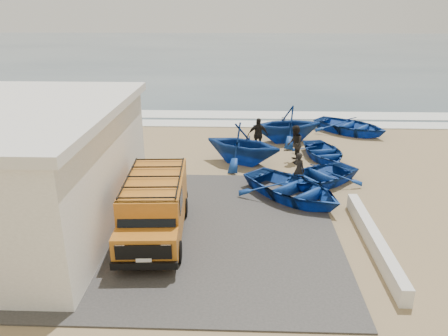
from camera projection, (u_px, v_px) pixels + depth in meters
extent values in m
plane|color=#9B825A|center=(222.00, 205.00, 17.06)|extent=(160.00, 160.00, 0.00)
cube|color=#413E3C|center=(163.00, 228.00, 15.25)|extent=(12.00, 10.00, 0.05)
cube|color=#385166|center=(236.00, 52.00, 69.34)|extent=(180.00, 88.00, 0.01)
cube|color=white|center=(230.00, 124.00, 28.25)|extent=(180.00, 1.60, 0.06)
cube|color=white|center=(230.00, 115.00, 30.59)|extent=(180.00, 2.20, 0.04)
cube|color=black|center=(124.00, 144.00, 15.78)|extent=(0.08, 0.70, 0.90)
cube|color=silver|center=(374.00, 240.00, 13.99)|extent=(0.35, 6.00, 0.55)
cube|color=#C06D1C|center=(155.00, 200.00, 14.73)|extent=(2.09, 3.94, 1.62)
cube|color=#C06D1C|center=(146.00, 246.00, 12.66)|extent=(1.92, 0.99, 0.89)
cube|color=black|center=(147.00, 215.00, 12.81)|extent=(1.74, 0.43, 0.71)
cube|color=black|center=(143.00, 252.00, 12.19)|extent=(1.59, 0.17, 0.44)
cube|color=black|center=(144.00, 266.00, 12.31)|extent=(1.91, 0.25, 0.22)
cube|color=black|center=(154.00, 176.00, 14.37)|extent=(1.98, 3.64, 0.06)
cylinder|color=black|center=(120.00, 253.00, 13.17)|extent=(0.26, 0.70, 0.69)
cylinder|color=black|center=(137.00, 208.00, 16.02)|extent=(0.26, 0.70, 0.69)
cylinder|color=black|center=(178.00, 252.00, 13.20)|extent=(0.26, 0.70, 0.69)
cylinder|color=black|center=(184.00, 208.00, 16.05)|extent=(0.26, 0.70, 0.69)
imported|color=#133D96|center=(293.00, 188.00, 17.40)|extent=(5.39, 5.45, 0.93)
imported|color=#133D96|center=(318.00, 176.00, 18.85)|extent=(4.75, 4.48, 0.80)
imported|color=#133D96|center=(243.00, 144.00, 21.11)|extent=(4.85, 4.60, 2.01)
imported|color=#133D96|center=(323.00, 152.00, 21.92)|extent=(3.18, 3.96, 0.73)
imported|color=#133D96|center=(287.00, 124.00, 24.43)|extent=(4.56, 4.16, 2.05)
imported|color=#133D96|center=(350.00, 126.00, 26.20)|extent=(5.43, 5.28, 0.92)
imported|color=black|center=(299.00, 170.00, 18.54)|extent=(0.65, 0.65, 1.52)
imported|color=black|center=(295.00, 144.00, 21.36)|extent=(0.76, 0.94, 1.83)
imported|color=black|center=(258.00, 135.00, 22.84)|extent=(1.11, 0.58, 1.81)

